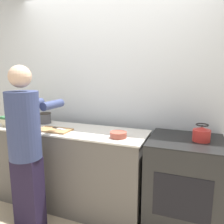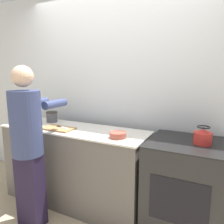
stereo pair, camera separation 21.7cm
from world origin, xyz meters
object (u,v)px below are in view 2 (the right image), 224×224
object	(u,v)px
bowl_prep	(118,135)
canister_jar	(52,117)
person	(28,142)
kettle	(203,137)
knife	(62,127)
cutting_board	(58,128)
oven	(184,188)

from	to	relation	value
bowl_prep	canister_jar	distance (m)	1.10
person	kettle	distance (m)	1.66
person	bowl_prep	bearing A→B (deg)	27.37
knife	canister_jar	xyz separation A→B (m)	(-0.35, 0.23, 0.05)
person	canister_jar	distance (m)	0.72
person	bowl_prep	size ratio (longest dim) A/B	9.80
kettle	bowl_prep	xyz separation A→B (m)	(-0.77, -0.16, -0.05)
cutting_board	canister_jar	xyz separation A→B (m)	(-0.31, 0.26, 0.06)
knife	kettle	size ratio (longest dim) A/B	1.18
person	kettle	world-z (taller)	person
kettle	canister_jar	size ratio (longest dim) A/B	1.12
kettle	canister_jar	distance (m)	1.83
cutting_board	bowl_prep	xyz separation A→B (m)	(0.75, 0.01, 0.02)
person	knife	xyz separation A→B (m)	(0.08, 0.43, 0.06)
oven	cutting_board	world-z (taller)	cutting_board
oven	bowl_prep	xyz separation A→B (m)	(-0.64, -0.16, 0.49)
cutting_board	kettle	distance (m)	1.53
knife	bowl_prep	xyz separation A→B (m)	(0.71, -0.02, 0.01)
cutting_board	person	bearing A→B (deg)	-95.23
person	kettle	xyz separation A→B (m)	(1.56, 0.57, 0.11)
kettle	bowl_prep	size ratio (longest dim) A/B	0.97
person	bowl_prep	distance (m)	0.89
knife	bowl_prep	bearing A→B (deg)	13.98
person	oven	bearing A→B (deg)	21.70
cutting_board	knife	xyz separation A→B (m)	(0.04, 0.03, 0.01)
knife	canister_jar	bearing A→B (deg)	163.03
oven	kettle	size ratio (longest dim) A/B	5.79
person	cutting_board	size ratio (longest dim) A/B	4.29
oven	knife	distance (m)	1.44
knife	bowl_prep	distance (m)	0.71
oven	person	world-z (taller)	person
oven	cutting_board	distance (m)	1.48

